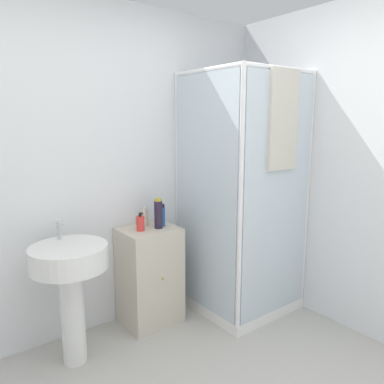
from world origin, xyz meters
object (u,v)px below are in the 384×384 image
object	(u,v)px
lotion_bottle_white	(145,217)
soap_dispenser	(140,223)
sink	(70,275)
shampoo_bottle_blue	(162,215)
shampoo_bottle_tall_black	(158,214)

from	to	relation	value
lotion_bottle_white	soap_dispenser	bearing A→B (deg)	-133.59
sink	shampoo_bottle_blue	xyz separation A→B (m)	(0.81, 0.14, 0.25)
shampoo_bottle_tall_black	shampoo_bottle_blue	bearing A→B (deg)	33.32
shampoo_bottle_tall_black	lotion_bottle_white	distance (m)	0.15
soap_dispenser	lotion_bottle_white	bearing A→B (deg)	46.41
soap_dispenser	lotion_bottle_white	distance (m)	0.15
sink	shampoo_bottle_tall_black	bearing A→B (deg)	7.78
soap_dispenser	lotion_bottle_white	size ratio (longest dim) A/B	0.91
sink	shampoo_bottle_blue	bearing A→B (deg)	9.86
shampoo_bottle_tall_black	shampoo_bottle_blue	world-z (taller)	shampoo_bottle_tall_black
sink	soap_dispenser	distance (m)	0.66
soap_dispenser	shampoo_bottle_tall_black	xyz separation A→B (m)	(0.15, -0.03, 0.06)
soap_dispenser	lotion_bottle_white	world-z (taller)	lotion_bottle_white
sink	shampoo_bottle_tall_black	xyz separation A→B (m)	(0.75, 0.10, 0.28)
shampoo_bottle_tall_black	shampoo_bottle_blue	distance (m)	0.08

